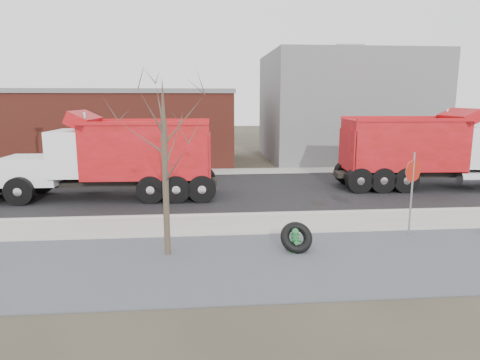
{
  "coord_description": "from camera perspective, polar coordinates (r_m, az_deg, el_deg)",
  "views": [
    {
      "loc": [
        -2.14,
        -14.86,
        4.57
      ],
      "look_at": [
        -0.64,
        1.82,
        1.4
      ],
      "focal_mm": 32.0,
      "sensor_mm": 36.0,
      "label": 1
    }
  ],
  "objects": [
    {
      "name": "curb",
      "position": [
        17.15,
        2.21,
        -4.55
      ],
      "size": [
        60.0,
        0.15,
        0.11
      ],
      "primitive_type": "cube",
      "color": "#9E9B93",
      "rests_on": "ground"
    },
    {
      "name": "bare_tree",
      "position": [
        12.37,
        -10.07,
        4.64
      ],
      "size": [
        3.2,
        3.2,
        5.2
      ],
      "color": "#382D23",
      "rests_on": "ground"
    },
    {
      "name": "fire_hydrant",
      "position": [
        13.13,
        7.35,
        -8.12
      ],
      "size": [
        0.42,
        0.41,
        0.76
      ],
      "rotation": [
        0.0,
        0.0,
        0.01
      ],
      "color": "#2C733D",
      "rests_on": "ground"
    },
    {
      "name": "sidewalk",
      "position": [
        15.92,
        2.8,
        -5.86
      ],
      "size": [
        60.0,
        2.5,
        0.06
      ],
      "primitive_type": "cube",
      "color": "#9E9B93",
      "rests_on": "ground"
    },
    {
      "name": "gravel_verge",
      "position": [
        12.42,
        5.22,
        -10.83
      ],
      "size": [
        60.0,
        5.0,
        0.03
      ],
      "primitive_type": "cube",
      "color": "slate",
      "rests_on": "ground"
    },
    {
      "name": "building_grey",
      "position": [
        34.7,
        13.77,
        9.47
      ],
      "size": [
        12.0,
        10.0,
        8.0
      ],
      "color": "slate",
      "rests_on": "ground"
    },
    {
      "name": "dump_truck_red_a",
      "position": [
        24.14,
        23.83,
        3.84
      ],
      "size": [
        10.26,
        3.26,
        4.06
      ],
      "rotation": [
        0.0,
        0.0,
        -0.05
      ],
      "color": "black",
      "rests_on": "ground"
    },
    {
      "name": "ground",
      "position": [
        15.69,
        2.93,
        -6.23
      ],
      "size": [
        120.0,
        120.0,
        0.0
      ],
      "primitive_type": "plane",
      "color": "#383328",
      "rests_on": "ground"
    },
    {
      "name": "building_brick",
      "position": [
        32.87,
        -19.11,
        6.79
      ],
      "size": [
        20.2,
        8.2,
        5.3
      ],
      "color": "maroon",
      "rests_on": "ground"
    },
    {
      "name": "dump_truck_red_b",
      "position": [
        20.52,
        -15.7,
        3.24
      ],
      "size": [
        9.66,
        2.98,
        4.01
      ],
      "rotation": [
        0.0,
        0.0,
        3.12
      ],
      "color": "black",
      "rests_on": "ground"
    },
    {
      "name": "truck_tire",
      "position": [
        13.19,
        7.54,
        -7.62
      ],
      "size": [
        1.09,
        0.92,
        0.97
      ],
      "color": "black",
      "rests_on": "ground"
    },
    {
      "name": "stop_sign",
      "position": [
        15.25,
        22.02,
        -0.0
      ],
      "size": [
        0.71,
        0.36,
        2.86
      ],
      "rotation": [
        0.0,
        0.0,
        0.05
      ],
      "color": "gray",
      "rests_on": "ground"
    },
    {
      "name": "road",
      "position": [
        21.75,
        0.61,
        -1.38
      ],
      "size": [
        60.0,
        9.4,
        0.02
      ],
      "primitive_type": "cube",
      "color": "black",
      "rests_on": "ground"
    },
    {
      "name": "far_sidewalk",
      "position": [
        27.33,
        -0.58,
        1.15
      ],
      "size": [
        60.0,
        2.0,
        0.06
      ],
      "primitive_type": "cube",
      "color": "#9E9B93",
      "rests_on": "ground"
    }
  ]
}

